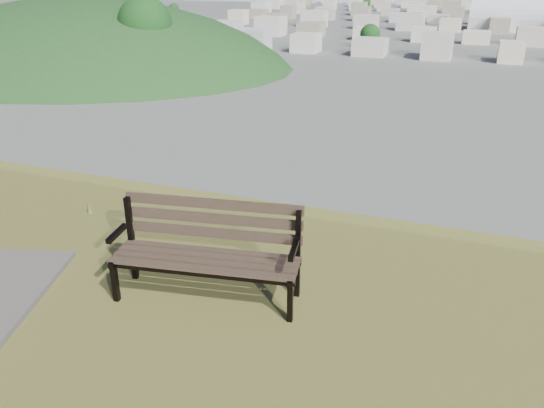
% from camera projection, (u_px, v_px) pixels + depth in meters
% --- Properties ---
extents(park_bench, '(2.05, 0.94, 1.03)m').
position_uv_depth(park_bench, '(208.00, 246.00, 5.61)').
color(park_bench, '#3F2F24').
rests_on(park_bench, hilltop_mesa).
extents(arena, '(61.23, 32.07, 24.71)m').
position_uv_depth(arena, '(531.00, 20.00, 275.35)').
color(arena, silver).
rests_on(arena, ground).
extents(green_wooded_hill, '(165.03, 132.03, 82.52)m').
position_uv_depth(green_wooded_hill, '(83.00, 64.00, 177.33)').
color(green_wooded_hill, '#1B3D17').
rests_on(green_wooded_hill, ground).
extents(city_blocks, '(395.00, 361.00, 7.00)m').
position_uv_depth(city_blocks, '(480.00, 13.00, 351.02)').
color(city_blocks, '#BDB4A6').
rests_on(city_blocks, ground).
extents(city_trees, '(406.52, 387.20, 9.98)m').
position_uv_depth(city_trees, '(428.00, 18.00, 294.22)').
color(city_trees, '#37231B').
rests_on(city_trees, ground).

